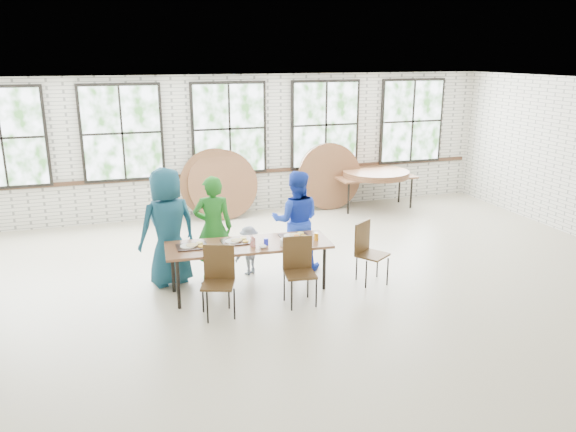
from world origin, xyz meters
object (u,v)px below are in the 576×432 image
chair_near_left (219,275)px  chair_near_right (299,265)px  dining_table (249,247)px  storage_table (375,179)px

chair_near_left → chair_near_right: 1.15m
chair_near_left → dining_table: bearing=65.6°
chair_near_right → chair_near_left: bearing=-172.4°
chair_near_left → storage_table: size_ratio=0.53×
dining_table → chair_near_left: 0.84m
dining_table → chair_near_right: chair_near_right is taller
dining_table → chair_near_right: 0.83m
storage_table → chair_near_right: bearing=-128.7°
storage_table → chair_near_left: bearing=-137.1°
chair_near_left → chair_near_right: same height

